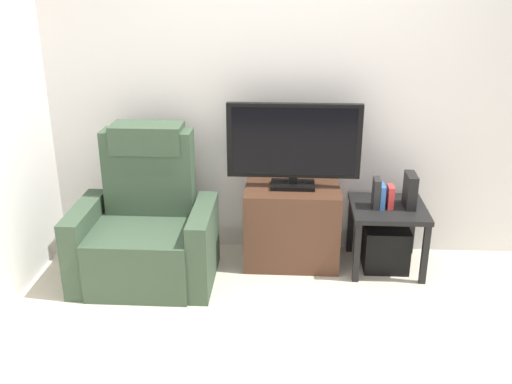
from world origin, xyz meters
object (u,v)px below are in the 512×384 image
Objects in this scene: side_table at (388,216)px; book_rightmost at (390,197)px; subwoofer_box at (385,246)px; tv_stand at (292,225)px; book_middle at (382,196)px; book_leftmost at (376,193)px; game_console at (410,190)px; television at (294,144)px; recliner_armchair at (146,228)px.

side_table is 0.16m from book_rightmost.
subwoofer_box is at bearing -161.57° from side_table.
tv_stand reaches higher than side_table.
book_middle reaches higher than subwoofer_box.
book_leftmost is at bearing 180.00° from book_rightmost.
game_console reaches higher than tv_stand.
book_middle is 0.21m from game_console.
book_middle is at bearing 0.00° from book_leftmost.
television is 0.74m from book_middle.
television reaches higher than tv_stand.
tv_stand is 4.04× the size of book_middle.
tv_stand is at bearing 174.86° from book_leftmost.
recliner_armchair reaches higher than side_table.
game_console is at bearing -2.90° from television.
game_console reaches higher than book_leftmost.
tv_stand is 0.90m from game_console.
recliner_armchair is 6.24× the size of book_middle.
tv_stand is at bearing 4.02° from recliner_armchair.
book_middle is at bearing -161.09° from side_table.
book_rightmost reaches higher than subwoofer_box.
side_table is at bearing 93.60° from book_rightmost.
television is at bearing 173.52° from book_middle.
book_rightmost is (0.00, -0.02, 0.16)m from side_table.
subwoofer_box is 1.49× the size of book_leftmost.
tv_stand is 0.71m from side_table.
television reaches higher than subwoofer_box.
recliner_armchair is at bearing -164.92° from television.
side_table is at bearing 11.31° from book_leftmost.
recliner_armchair reaches higher than book_leftmost.
side_table is at bearing 18.91° from book_middle.
tv_stand is at bearing 175.60° from book_rightmost.
tv_stand is 0.70m from book_middle.
television is 4.39× the size of book_leftmost.
book_rightmost reaches higher than side_table.
television is at bearing 90.00° from tv_stand.
side_table reaches higher than subwoofer_box.
television is at bearing 174.07° from book_rightmost.
game_console reaches higher than book_middle.
subwoofer_box is 1.97× the size of book_rightmost.
game_console is (0.24, 0.03, 0.01)m from book_leftmost.
recliner_armchair is at bearing -172.55° from side_table.
subwoofer_box is at bearing 93.60° from book_rightmost.
book_leftmost reaches higher than book_middle.
television is 0.69m from book_leftmost.
recliner_armchair reaches higher than tv_stand.
television is at bearing 175.68° from side_table.
recliner_armchair is 3.31× the size of subwoofer_box.
subwoofer_box is at bearing -2.64° from recliner_armchair.
game_console is at bearing -1.63° from tv_stand.
recliner_armchair is at bearing -172.79° from book_leftmost.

